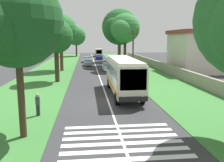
% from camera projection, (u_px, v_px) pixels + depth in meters
% --- Properties ---
extents(ground, '(160.00, 160.00, 0.00)m').
position_uv_depth(ground, '(109.00, 103.00, 21.99)').
color(ground, '#333335').
extents(grass_verge_left, '(120.00, 8.00, 0.04)m').
position_uv_depth(grass_verge_left, '(44.00, 78.00, 35.83)').
color(grass_verge_left, '#387533').
rests_on(grass_verge_left, ground).
extents(grass_verge_right, '(120.00, 8.00, 0.04)m').
position_uv_depth(grass_verge_right, '(152.00, 76.00, 37.53)').
color(grass_verge_right, '#387533').
rests_on(grass_verge_right, ground).
extents(centre_line, '(110.00, 0.16, 0.01)m').
position_uv_depth(centre_line, '(100.00, 77.00, 36.68)').
color(centre_line, silver).
rests_on(centre_line, ground).
extents(coach_bus, '(11.16, 2.62, 3.73)m').
position_uv_depth(coach_bus, '(123.00, 74.00, 24.98)').
color(coach_bus, silver).
rests_on(coach_bus, ground).
extents(zebra_crossing, '(4.95, 6.80, 0.01)m').
position_uv_depth(zebra_crossing, '(122.00, 140.00, 13.85)').
color(zebra_crossing, silver).
rests_on(zebra_crossing, ground).
extents(trailing_car_0, '(4.30, 1.78, 1.43)m').
position_uv_depth(trailing_car_0, '(108.00, 67.00, 44.29)').
color(trailing_car_0, silver).
rests_on(trailing_car_0, ground).
extents(trailing_car_1, '(4.30, 1.78, 1.43)m').
position_uv_depth(trailing_car_1, '(88.00, 63.00, 52.40)').
color(trailing_car_1, gray).
rests_on(trailing_car_1, ground).
extents(trailing_car_2, '(4.30, 1.78, 1.43)m').
position_uv_depth(trailing_car_2, '(86.00, 59.00, 60.13)').
color(trailing_car_2, silver).
rests_on(trailing_car_2, ground).
extents(trailing_car_3, '(4.30, 1.78, 1.43)m').
position_uv_depth(trailing_car_3, '(99.00, 57.00, 68.31)').
color(trailing_car_3, navy).
rests_on(trailing_car_3, ground).
extents(trailing_minibus_0, '(6.00, 2.14, 2.53)m').
position_uv_depth(trailing_minibus_0, '(99.00, 52.00, 78.99)').
color(trailing_minibus_0, '#BFB299').
rests_on(trailing_minibus_0, ground).
extents(roadside_tree_left_0, '(6.39, 5.11, 9.15)m').
position_uv_depth(roadside_tree_left_0, '(14.00, 25.00, 13.23)').
color(roadside_tree_left_0, '#3D2D1E').
rests_on(roadside_tree_left_0, grass_verge_left).
extents(roadside_tree_left_1, '(7.23, 5.92, 10.03)m').
position_uv_depth(roadside_tree_left_1, '(59.00, 32.00, 42.63)').
color(roadside_tree_left_1, '#4C3826').
rests_on(roadside_tree_left_1, grass_verge_left).
extents(roadside_tree_left_2, '(5.56, 4.58, 8.28)m').
position_uv_depth(roadside_tree_left_2, '(54.00, 37.00, 31.53)').
color(roadside_tree_left_2, '#3D2D1E').
rests_on(roadside_tree_left_2, grass_verge_left).
extents(roadside_tree_left_3, '(7.31, 6.27, 9.78)m').
position_uv_depth(roadside_tree_left_3, '(76.00, 36.00, 79.73)').
color(roadside_tree_left_3, '#3D2D1E').
rests_on(roadside_tree_left_3, grass_verge_left).
extents(roadside_tree_right_0, '(8.73, 7.14, 12.37)m').
position_uv_depth(roadside_tree_right_0, '(118.00, 27.00, 61.21)').
color(roadside_tree_right_0, brown).
rests_on(roadside_tree_right_0, grass_verge_right).
extents(roadside_tree_right_1, '(9.02, 7.51, 11.86)m').
position_uv_depth(roadside_tree_right_1, '(119.00, 28.00, 50.62)').
color(roadside_tree_right_1, '#4C3826').
rests_on(roadside_tree_right_1, grass_verge_right).
extents(roadside_tree_right_3, '(6.59, 5.37, 10.26)m').
position_uv_depth(roadside_tree_right_3, '(124.00, 29.00, 44.04)').
color(roadside_tree_right_3, '#3D2D1E').
rests_on(roadside_tree_right_3, grass_verge_right).
extents(utility_pole, '(0.24, 1.40, 7.08)m').
position_uv_depth(utility_pole, '(133.00, 52.00, 37.26)').
color(utility_pole, '#473828').
rests_on(utility_pole, grass_verge_right).
extents(roadside_wall, '(70.00, 0.40, 1.48)m').
position_uv_depth(roadside_wall, '(164.00, 67.00, 42.65)').
color(roadside_wall, gray).
rests_on(roadside_wall, grass_verge_right).
extents(roadside_building, '(9.94, 9.55, 7.21)m').
position_uv_depth(roadside_building, '(200.00, 51.00, 42.18)').
color(roadside_building, beige).
rests_on(roadside_building, ground).
extents(pedestrian, '(0.34, 0.34, 1.69)m').
position_uv_depth(pedestrian, '(38.00, 104.00, 18.02)').
color(pedestrian, '#26262D').
rests_on(pedestrian, grass_verge_left).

